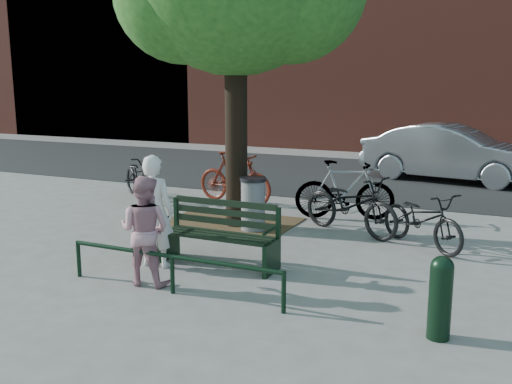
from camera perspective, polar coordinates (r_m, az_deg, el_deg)
The scene contains 15 objects.
ground at distance 8.32m, azimuth -3.79°, elevation -7.35°, with size 90.00×90.00×0.00m, color gray.
dirt_pit at distance 10.64m, azimuth -2.90°, elevation -3.19°, with size 2.40×2.00×0.02m, color brown.
road at distance 16.11m, azimuth 10.74°, elevation 1.49°, with size 40.00×7.00×0.01m, color black.
park_bench at distance 8.25m, azimuth -3.57°, elevation -4.04°, with size 1.74×0.54×0.97m.
guard_railing at distance 7.22m, azimuth -8.40°, elevation -6.98°, with size 3.06×0.06×0.51m.
person_left at distance 8.20m, azimuth -10.17°, elevation -1.91°, with size 0.59×0.39×1.62m, color white.
person_right at distance 7.54m, azimuth -11.08°, elevation -3.79°, with size 0.70×0.54×1.44m, color #B87F8A.
bollard at distance 6.21m, azimuth 17.97°, elevation -9.75°, with size 0.24×0.24×0.89m.
litter_bin at distance 10.08m, azimuth -0.29°, elevation -1.19°, with size 0.47×0.47×0.96m.
bicycle_a at distance 13.18m, azimuth -11.58°, elevation 1.51°, with size 0.65×1.88×0.99m, color black.
bicycle_b at distance 12.40m, azimuth -2.15°, elevation 1.44°, with size 0.52×1.85×1.11m, color #56160C.
bicycle_c at distance 10.03m, azimuth 9.45°, elevation -1.22°, with size 0.69×1.98×1.04m, color black.
bicycle_d at distance 11.05m, azimuth 8.86°, elevation 0.20°, with size 0.54×1.90×1.14m, color gray.
bicycle_e at distance 9.47m, azimuth 16.29°, elevation -2.61°, with size 0.61×1.75×0.92m, color black.
parked_car at distance 15.94m, azimuth 18.95°, elevation 3.69°, with size 1.59×4.56×1.50m, color gray.
Camera 1 is at (3.79, -6.93, 2.62)m, focal length 40.00 mm.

